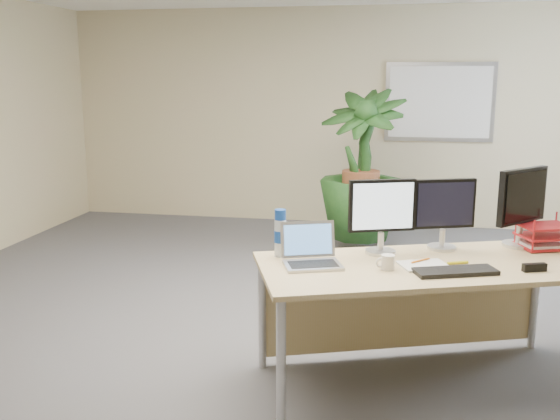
% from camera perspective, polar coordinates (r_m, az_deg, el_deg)
% --- Properties ---
extents(floor, '(8.00, 8.00, 0.00)m').
position_cam_1_polar(floor, '(4.38, 0.28, -12.89)').
color(floor, '#4B4B50').
rests_on(floor, ground).
extents(back_wall, '(7.00, 0.04, 2.70)m').
position_cam_1_polar(back_wall, '(7.96, 5.55, 8.42)').
color(back_wall, '#C6BB8C').
rests_on(back_wall, floor).
extents(whiteboard, '(1.30, 0.04, 0.95)m').
position_cam_1_polar(whiteboard, '(7.89, 14.38, 9.53)').
color(whiteboard, '#A0A0A4').
rests_on(whiteboard, back_wall).
extents(desk, '(2.16, 1.47, 0.77)m').
position_cam_1_polar(desk, '(3.96, 12.68, -6.59)').
color(desk, tan).
rests_on(desk, floor).
extents(floor_plant, '(1.07, 1.07, 1.50)m').
position_cam_1_polar(floor_plant, '(6.69, 7.40, 2.51)').
color(floor_plant, '#153A15').
rests_on(floor_plant, floor).
extents(monitor_left, '(0.41, 0.19, 0.47)m').
position_cam_1_polar(monitor_left, '(3.91, 9.30, -0.12)').
color(monitor_left, silver).
rests_on(monitor_left, desk).
extents(monitor_right, '(0.40, 0.19, 0.45)m').
position_cam_1_polar(monitor_right, '(4.09, 14.75, 0.07)').
color(monitor_right, silver).
rests_on(monitor_right, desk).
extents(monitor_dark, '(0.35, 0.36, 0.51)m').
position_cam_1_polar(monitor_dark, '(4.30, 21.26, 0.68)').
color(monitor_dark, silver).
rests_on(monitor_dark, desk).
extents(laptop, '(0.41, 0.38, 0.24)m').
position_cam_1_polar(laptop, '(3.69, 2.81, -4.03)').
color(laptop, '#B5B5B9').
rests_on(laptop, desk).
extents(keyboard, '(0.49, 0.30, 0.03)m').
position_cam_1_polar(keyboard, '(3.66, 15.74, -5.42)').
color(keyboard, black).
rests_on(keyboard, desk).
extents(coffee_mug, '(0.11, 0.08, 0.09)m').
position_cam_1_polar(coffee_mug, '(3.64, 9.78, -4.72)').
color(coffee_mug, silver).
rests_on(coffee_mug, desk).
extents(spiral_notebook, '(0.33, 0.29, 0.01)m').
position_cam_1_polar(spiral_notebook, '(3.75, 13.01, -4.95)').
color(spiral_notebook, silver).
rests_on(spiral_notebook, desk).
extents(orange_pen, '(0.11, 0.11, 0.01)m').
position_cam_1_polar(orange_pen, '(3.80, 12.73, -4.52)').
color(orange_pen, orange).
rests_on(orange_pen, spiral_notebook).
extents(yellow_highlighter, '(0.13, 0.07, 0.02)m').
position_cam_1_polar(yellow_highlighter, '(3.84, 15.94, -4.65)').
color(yellow_highlighter, yellow).
rests_on(yellow_highlighter, desk).
extents(water_bottle, '(0.08, 0.08, 0.29)m').
position_cam_1_polar(water_bottle, '(3.82, 0.03, -2.22)').
color(water_bottle, silver).
rests_on(water_bottle, desk).
extents(letter_tray, '(0.37, 0.33, 0.15)m').
position_cam_1_polar(letter_tray, '(4.36, 23.01, -2.37)').
color(letter_tray, '#AA1419').
rests_on(letter_tray, desk).
extents(stapler, '(0.14, 0.08, 0.05)m').
position_cam_1_polar(stapler, '(3.84, 22.23, -4.88)').
color(stapler, black).
rests_on(stapler, desk).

